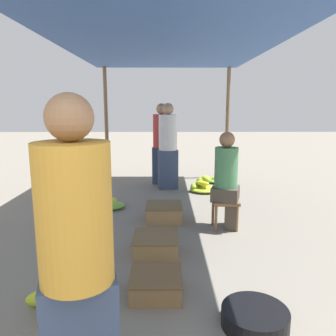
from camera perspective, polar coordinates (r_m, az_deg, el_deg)
name	(u,v)px	position (r m, az deg, el deg)	size (l,w,h in m)	color
canopy_post_back_left	(106,124)	(7.50, -10.68, 7.60)	(0.08, 0.08, 2.45)	olive
canopy_post_back_right	(227,124)	(7.51, 10.29, 7.62)	(0.08, 0.08, 2.45)	olive
canopy_tarp	(168,36)	(4.43, -0.04, 21.99)	(3.11, 6.45, 0.04)	#33569E
vendor_foreground	(77,262)	(1.70, -15.53, -15.57)	(0.43, 0.43, 1.67)	#384766
stool	(225,205)	(4.43, 9.88, -6.44)	(0.34, 0.34, 0.39)	brown
vendor_seated	(227,179)	(4.35, 10.24, -1.97)	(0.43, 0.43, 1.29)	#4C4238
basin_black	(255,318)	(2.73, 14.89, -23.92)	(0.50, 0.50, 0.14)	black
banana_pile_left_0	(68,296)	(2.96, -17.00, -20.59)	(0.67, 0.52, 0.29)	#B4CC2C
banana_pile_left_1	(109,204)	(5.38, -10.28, -6.16)	(0.51, 0.46, 0.16)	#B9CE2B
banana_pile_right_0	(218,180)	(7.12, 8.70, -2.00)	(0.57, 0.55, 0.15)	#93BF32
banana_pile_right_1	(203,186)	(6.29, 6.11, -3.21)	(0.57, 0.49, 0.31)	#A5C62F
crate_near	(156,284)	(3.00, -2.13, -19.55)	(0.45, 0.45, 0.18)	olive
crate_mid	(164,212)	(4.71, -0.70, -7.74)	(0.51, 0.51, 0.23)	#9E7A4C
crate_far	(156,245)	(3.68, -2.11, -13.25)	(0.49, 0.49, 0.22)	#9E7A4C
shopper_walking_mid	(168,145)	(6.34, -0.01, 3.99)	(0.42, 0.42, 1.67)	#384766
shopper_walking_far	(162,143)	(6.77, -1.11, 4.41)	(0.40, 0.40, 1.67)	#384766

